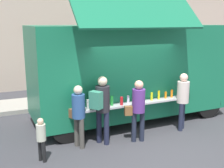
{
  "coord_description": "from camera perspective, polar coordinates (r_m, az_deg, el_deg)",
  "views": [
    {
      "loc": [
        -3.56,
        -5.53,
        3.13
      ],
      "look_at": [
        -0.35,
        1.98,
        1.3
      ],
      "focal_mm": 44.93,
      "sensor_mm": 36.0,
      "label": 1
    }
  ],
  "objects": [
    {
      "name": "customer_front_ordering",
      "position": [
        7.33,
        5.29,
        -4.44
      ],
      "size": [
        0.54,
        0.34,
        1.66
      ],
      "rotation": [
        0.0,
        0.0,
        1.32
      ],
      "color": "#1E2436",
      "rests_on": "ground"
    },
    {
      "name": "child_near_queue",
      "position": [
        6.58,
        -14.21,
        -10.18
      ],
      "size": [
        0.21,
        0.21,
        1.04
      ],
      "rotation": [
        0.0,
        0.0,
        0.54
      ],
      "color": "black",
      "rests_on": "ground"
    },
    {
      "name": "trash_bin",
      "position": [
        13.3,
        14.98,
        0.63
      ],
      "size": [
        0.6,
        0.6,
        0.93
      ],
      "primitive_type": "cylinder",
      "color": "#2E5D3A",
      "rests_on": "ground"
    },
    {
      "name": "customer_extra_browsing",
      "position": [
        8.35,
        14.21,
        -2.48
      ],
      "size": [
        0.34,
        0.34,
        1.69
      ],
      "rotation": [
        0.0,
        0.0,
        2.29
      ],
      "color": "#1F253B",
      "rests_on": "ground"
    },
    {
      "name": "customer_mid_with_backpack",
      "position": [
        7.11,
        -2.13,
        -3.99
      ],
      "size": [
        0.58,
        0.52,
        1.79
      ],
      "rotation": [
        0.0,
        0.0,
        0.59
      ],
      "color": "#1D2139",
      "rests_on": "ground"
    },
    {
      "name": "ground_plane",
      "position": [
        7.28,
        8.92,
        -12.99
      ],
      "size": [
        60.0,
        60.0,
        0.0
      ],
      "primitive_type": "plane",
      "color": "#38383D"
    },
    {
      "name": "customer_rear_waiting",
      "position": [
        7.02,
        -6.89,
        -5.51
      ],
      "size": [
        0.35,
        0.52,
        1.61
      ],
      "rotation": [
        0.0,
        0.0,
        0.36
      ],
      "color": "#494641",
      "rests_on": "ground"
    },
    {
      "name": "food_truck_main",
      "position": [
        8.97,
        3.78,
        3.07
      ],
      "size": [
        6.22,
        3.3,
        3.77
      ],
      "rotation": [
        0.0,
        0.0,
        0.02
      ],
      "color": "#18724C",
      "rests_on": "ground"
    }
  ]
}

